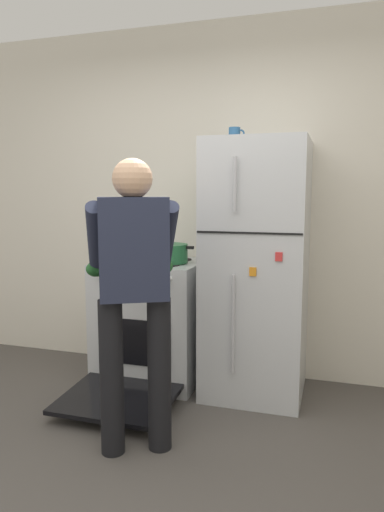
{
  "coord_description": "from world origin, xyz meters",
  "views": [
    {
      "loc": [
        0.91,
        -1.67,
        1.42
      ],
      "look_at": [
        -0.01,
        1.32,
        1.0
      ],
      "focal_mm": 32.97,
      "sensor_mm": 36.0,
      "label": 1
    }
  ],
  "objects": [
    {
      "name": "refrigerator",
      "position": [
        0.38,
        1.57,
        0.89
      ],
      "size": [
        0.68,
        0.72,
        1.78
      ],
      "color": "silver",
      "rests_on": "ground"
    },
    {
      "name": "kitchen_wall_back",
      "position": [
        0.0,
        1.95,
        1.35
      ],
      "size": [
        6.0,
        0.1,
        2.7
      ],
      "primitive_type": "cube",
      "color": "silver",
      "rests_on": "ground"
    },
    {
      "name": "pepper_mill",
      "position": [
        -0.71,
        1.77,
        0.99
      ],
      "size": [
        0.05,
        0.05,
        0.15
      ],
      "primitive_type": "cylinder",
      "color": "brown",
      "rests_on": "stove_range"
    },
    {
      "name": "coffee_mug",
      "position": [
        0.2,
        1.62,
        1.83
      ],
      "size": [
        0.11,
        0.08,
        0.1
      ],
      "color": "#2D6093",
      "rests_on": "refrigerator"
    },
    {
      "name": "stove_range",
      "position": [
        -0.41,
        1.55,
        0.45
      ],
      "size": [
        0.76,
        1.22,
        0.92
      ],
      "color": "silver",
      "rests_on": "ground"
    },
    {
      "name": "person_cook",
      "position": [
        -0.13,
        0.62,
        0.96
      ],
      "size": [
        0.66,
        0.72,
        1.6
      ],
      "color": "black",
      "rests_on": "ground"
    },
    {
      "name": "red_pot",
      "position": [
        -0.25,
        1.52,
        0.98
      ],
      "size": [
        0.37,
        0.27,
        0.14
      ],
      "color": "#236638",
      "rests_on": "stove_range"
    }
  ]
}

